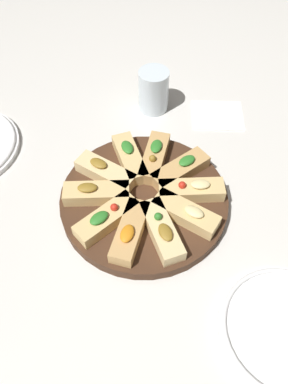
{
  "coord_description": "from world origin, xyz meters",
  "views": [
    {
      "loc": [
        -0.04,
        0.39,
        0.56
      ],
      "look_at": [
        0.0,
        0.0,
        0.03
      ],
      "focal_mm": 35.0,
      "sensor_mm": 36.0,
      "label": 1
    }
  ],
  "objects_px": {
    "plate_left": "(286,330)",
    "napkin_stack": "(218,115)",
    "serving_board": "(144,200)",
    "water_glass": "(153,91)"
  },
  "relations": [
    {
      "from": "plate_left",
      "to": "napkin_stack",
      "type": "bearing_deg",
      "value": -78.81
    },
    {
      "from": "water_glass",
      "to": "serving_board",
      "type": "bearing_deg",
      "value": 91.46
    },
    {
      "from": "plate_left",
      "to": "napkin_stack",
      "type": "relative_size",
      "value": 1.77
    },
    {
      "from": "plate_left",
      "to": "water_glass",
      "type": "relative_size",
      "value": 2.11
    },
    {
      "from": "serving_board",
      "to": "napkin_stack",
      "type": "bearing_deg",
      "value": -118.58
    },
    {
      "from": "serving_board",
      "to": "water_glass",
      "type": "relative_size",
      "value": 3.22
    },
    {
      "from": "serving_board",
      "to": "water_glass",
      "type": "height_order",
      "value": "water_glass"
    },
    {
      "from": "water_glass",
      "to": "napkin_stack",
      "type": "height_order",
      "value": "water_glass"
    },
    {
      "from": "serving_board",
      "to": "plate_left",
      "type": "relative_size",
      "value": 1.52
    },
    {
      "from": "serving_board",
      "to": "water_glass",
      "type": "distance_m",
      "value": 0.27
    }
  ]
}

